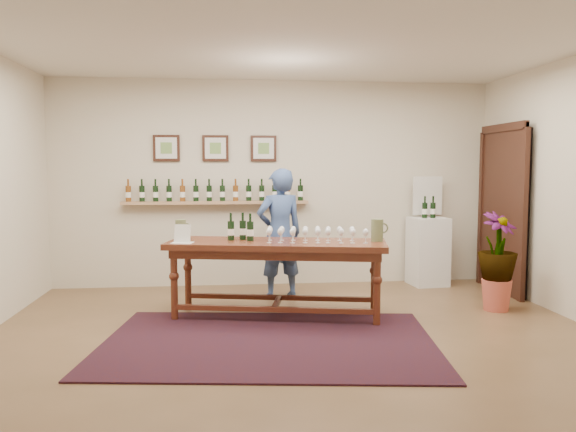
{
  "coord_description": "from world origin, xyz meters",
  "views": [
    {
      "loc": [
        -0.66,
        -5.2,
        1.63
      ],
      "look_at": [
        0.0,
        0.8,
        1.1
      ],
      "focal_mm": 35.0,
      "sensor_mm": 36.0,
      "label": 1
    }
  ],
  "objects": [
    {
      "name": "ground",
      "position": [
        0.0,
        0.0,
        0.0
      ],
      "size": [
        6.0,
        6.0,
        0.0
      ],
      "primitive_type": "plane",
      "color": "brown",
      "rests_on": "ground"
    },
    {
      "name": "room_shell",
      "position": [
        2.11,
        1.86,
        1.12
      ],
      "size": [
        6.0,
        6.0,
        6.0
      ],
      "color": "beige",
      "rests_on": "ground"
    },
    {
      "name": "rug",
      "position": [
        -0.28,
        -0.13,
        0.01
      ],
      "size": [
        3.3,
        2.42,
        0.02
      ],
      "primitive_type": "cube",
      "rotation": [
        0.0,
        0.0,
        -0.13
      ],
      "color": "#46130C",
      "rests_on": "ground"
    },
    {
      "name": "tasting_table",
      "position": [
        -0.12,
        0.78,
        0.7
      ],
      "size": [
        2.44,
        1.21,
        0.83
      ],
      "rotation": [
        0.0,
        0.0,
        -0.21
      ],
      "color": "#4B1612",
      "rests_on": "ground"
    },
    {
      "name": "table_glasses",
      "position": [
        0.24,
        0.71,
        0.91
      ],
      "size": [
        1.2,
        0.45,
        0.16
      ],
      "primitive_type": null,
      "rotation": [
        0.0,
        0.0,
        -0.15
      ],
      "color": "white",
      "rests_on": "tasting_table"
    },
    {
      "name": "table_bottles",
      "position": [
        -0.5,
        0.93,
        0.97
      ],
      "size": [
        0.3,
        0.23,
        0.28
      ],
      "primitive_type": null,
      "rotation": [
        0.0,
        0.0,
        -0.36
      ],
      "color": "black",
      "rests_on": "tasting_table"
    },
    {
      "name": "pitcher_left",
      "position": [
        -1.17,
        1.06,
        0.94
      ],
      "size": [
        0.17,
        0.17,
        0.22
      ],
      "primitive_type": null,
      "rotation": [
        0.0,
        0.0,
        -0.26
      ],
      "color": "#5E6640",
      "rests_on": "tasting_table"
    },
    {
      "name": "pitcher_right",
      "position": [
        0.95,
        0.67,
        0.95
      ],
      "size": [
        0.2,
        0.2,
        0.24
      ],
      "primitive_type": null,
      "rotation": [
        0.0,
        0.0,
        -0.37
      ],
      "color": "#5E6640",
      "rests_on": "tasting_table"
    },
    {
      "name": "menu_card",
      "position": [
        -1.13,
        0.78,
        0.93
      ],
      "size": [
        0.25,
        0.21,
        0.19
      ],
      "primitive_type": "cube",
      "rotation": [
        0.0,
        0.0,
        -0.27
      ],
      "color": "silver",
      "rests_on": "tasting_table"
    },
    {
      "name": "display_pedestal",
      "position": [
        2.1,
        2.22,
        0.47
      ],
      "size": [
        0.5,
        0.5,
        0.93
      ],
      "primitive_type": "cube",
      "rotation": [
        0.0,
        0.0,
        0.08
      ],
      "color": "silver",
      "rests_on": "ground"
    },
    {
      "name": "pedestal_bottles",
      "position": [
        2.08,
        2.15,
        1.08
      ],
      "size": [
        0.3,
        0.1,
        0.3
      ],
      "primitive_type": null,
      "rotation": [
        0.0,
        0.0,
        0.08
      ],
      "color": "black",
      "rests_on": "display_pedestal"
    },
    {
      "name": "info_sign",
      "position": [
        2.13,
        2.35,
        1.23
      ],
      "size": [
        0.43,
        0.06,
        0.59
      ],
      "primitive_type": "cube",
      "rotation": [
        0.0,
        0.0,
        0.08
      ],
      "color": "silver",
      "rests_on": "display_pedestal"
    },
    {
      "name": "potted_plant",
      "position": [
        2.38,
        0.78,
        0.57
      ],
      "size": [
        0.69,
        0.69,
        0.97
      ],
      "rotation": [
        0.0,
        0.0,
        0.48
      ],
      "color": "#BE523F",
      "rests_on": "ground"
    },
    {
      "name": "person",
      "position": [
        -0.01,
        1.68,
        0.81
      ],
      "size": [
        0.66,
        0.52,
        1.61
      ],
      "primitive_type": "imported",
      "rotation": [
        0.0,
        0.0,
        3.38
      ],
      "color": "#354C7F",
      "rests_on": "ground"
    }
  ]
}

